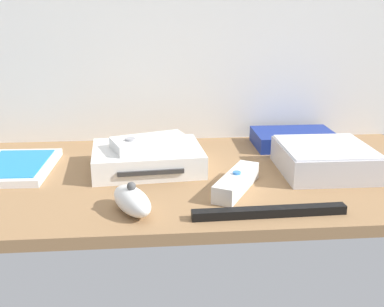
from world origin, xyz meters
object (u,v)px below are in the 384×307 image
game_case (16,167)px  remote_nunchuk (132,200)px  network_router (294,139)px  remote_classic_pad (151,143)px  game_console (148,158)px  remote_wand (237,182)px  mini_computer (325,159)px  sensor_bar (269,212)px

game_case → remote_nunchuk: 31.50cm
network_router → remote_nunchuk: size_ratio=1.65×
remote_classic_pad → game_console: bearing=140.3°
game_case → remote_wand: size_ratio=1.32×
mini_computer → remote_nunchuk: 39.40cm
remote_wand → sensor_bar: size_ratio=0.61×
network_router → remote_wand: bearing=-125.5°
mini_computer → remote_classic_pad: 33.80cm
remote_nunchuk → game_console: bearing=56.9°
game_case → sensor_bar: game_case is taller
game_console → game_case: bearing=172.2°
game_console → network_router: game_console is taller
game_console → remote_wand: bearing=-42.9°
sensor_bar → mini_computer: bearing=48.4°
game_case → sensor_bar: size_ratio=0.81×
remote_wand → sensor_bar: remote_wand is taller
mini_computer → remote_wand: (-18.56, -7.66, -1.13)cm
game_case → sensor_bar: 50.48cm
remote_nunchuk → remote_classic_pad: size_ratio=0.67×
game_case → remote_classic_pad: (26.28, -1.55, 4.65)cm
game_console → remote_classic_pad: size_ratio=1.37×
remote_nunchuk → mini_computer: bearing=-3.8°
game_console → sensor_bar: size_ratio=0.93×
remote_nunchuk → remote_classic_pad: remote_classic_pad is taller
game_console → mini_computer: (34.10, -4.49, 0.44)cm
network_router → sensor_bar: 38.23cm
remote_wand → remote_nunchuk: size_ratio=1.35×
mini_computer → network_router: bearing=93.0°
network_router → remote_wand: same height
game_case → remote_classic_pad: remote_classic_pad is taller
mini_computer → remote_classic_pad: remote_classic_pad is taller
game_console → network_router: bearing=15.9°
mini_computer → remote_classic_pad: (-33.42, 4.23, 2.77)cm
network_router → remote_wand: (-17.67, -24.72, -0.19)cm
remote_nunchuk → remote_classic_pad: (2.89, 19.51, 3.37)cm
remote_wand → remote_nunchuk: 19.33cm
network_router → remote_classic_pad: remote_classic_pad is taller
game_console → mini_computer: bearing=-12.4°
remote_wand → remote_nunchuk: (-17.76, -7.61, 0.53)cm
game_console → remote_classic_pad: (0.67, -0.26, 3.21)cm
game_case → sensor_bar: bearing=-26.6°
game_console → remote_classic_pad: remote_classic_pad is taller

